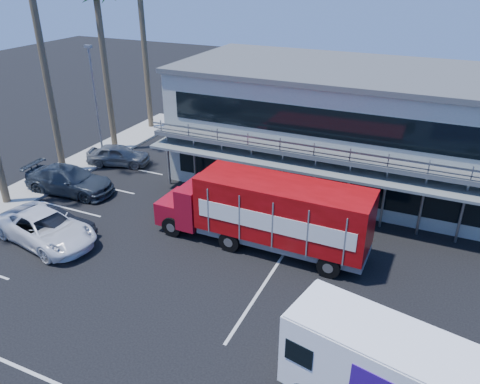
% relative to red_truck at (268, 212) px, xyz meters
% --- Properties ---
extents(ground, '(120.00, 120.00, 0.00)m').
position_rel_red_truck_xyz_m(ground, '(-0.98, -5.01, -2.02)').
color(ground, black).
rests_on(ground, ground).
extents(building, '(22.40, 12.00, 7.30)m').
position_rel_red_truck_xyz_m(building, '(2.02, 9.93, 1.63)').
color(building, '#A0A698').
rests_on(building, ground).
extents(curb_strip, '(3.00, 32.00, 0.16)m').
position_rel_red_truck_xyz_m(curb_strip, '(-15.98, 0.99, -1.94)').
color(curb_strip, '#A5A399').
rests_on(curb_strip, ground).
extents(palm_e, '(2.80, 2.80, 12.25)m').
position_rel_red_truck_xyz_m(palm_e, '(-15.68, 7.99, 8.55)').
color(palm_e, brown).
rests_on(palm_e, ground).
extents(light_pole_far, '(0.50, 0.25, 8.09)m').
position_rel_red_truck_xyz_m(light_pole_far, '(-15.18, 5.99, 2.48)').
color(light_pole_far, gray).
rests_on(light_pole_far, ground).
extents(red_truck, '(10.97, 2.81, 3.68)m').
position_rel_red_truck_xyz_m(red_truck, '(0.00, 0.00, 0.00)').
color(red_truck, maroon).
rests_on(red_truck, ground).
extents(white_van, '(7.10, 3.67, 3.30)m').
position_rel_red_truck_xyz_m(white_van, '(7.09, -7.76, -0.27)').
color(white_van, white).
rests_on(white_van, ground).
extents(parked_car_b, '(4.56, 2.19, 1.44)m').
position_rel_red_truck_xyz_m(parked_car_b, '(-10.48, -3.81, -1.30)').
color(parked_car_b, black).
rests_on(parked_car_b, ground).
extents(parked_car_c, '(6.22, 3.73, 1.62)m').
position_rel_red_truck_xyz_m(parked_car_c, '(-10.48, -4.21, -1.21)').
color(parked_car_c, white).
rests_on(parked_car_c, ground).
extents(parked_car_d, '(5.88, 2.81, 1.65)m').
position_rel_red_truck_xyz_m(parked_car_d, '(-13.48, 0.77, -1.20)').
color(parked_car_d, '#2F373F').
rests_on(parked_car_d, ground).
extents(parked_car_e, '(4.67, 2.97, 1.48)m').
position_rel_red_truck_xyz_m(parked_car_e, '(-13.48, 5.62, -1.28)').
color(parked_car_e, slate).
rests_on(parked_car_e, ground).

